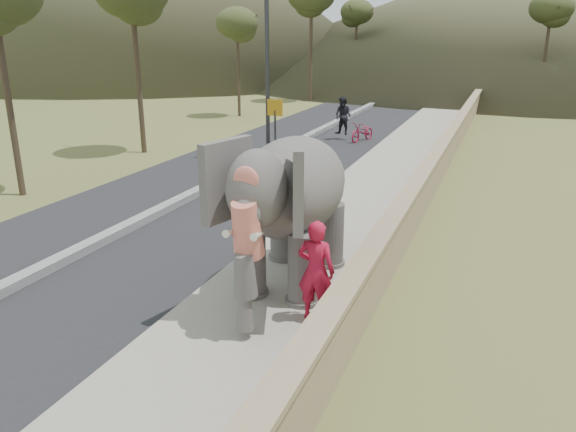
% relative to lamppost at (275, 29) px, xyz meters
% --- Properties ---
extents(ground, '(160.00, 160.00, 0.00)m').
position_rel_lamppost_xyz_m(ground, '(4.69, -14.22, -4.87)').
color(ground, olive).
rests_on(ground, ground).
extents(road, '(7.00, 120.00, 0.03)m').
position_rel_lamppost_xyz_m(road, '(-0.31, -4.22, -4.86)').
color(road, black).
rests_on(road, ground).
extents(median, '(0.35, 120.00, 0.22)m').
position_rel_lamppost_xyz_m(median, '(-0.31, -4.22, -4.76)').
color(median, black).
rests_on(median, ground).
extents(walkway, '(3.00, 120.00, 0.15)m').
position_rel_lamppost_xyz_m(walkway, '(4.69, -4.22, -4.80)').
color(walkway, '#9E9687').
rests_on(walkway, ground).
extents(parapet, '(0.30, 120.00, 1.10)m').
position_rel_lamppost_xyz_m(parapet, '(6.34, -4.22, -4.32)').
color(parapet, tan).
rests_on(parapet, ground).
extents(lamppost, '(1.76, 0.36, 8.00)m').
position_rel_lamppost_xyz_m(lamppost, '(0.00, 0.00, 0.00)').
color(lamppost, '#2B2D30').
rests_on(lamppost, ground).
extents(signboard, '(0.60, 0.08, 2.40)m').
position_rel_lamppost_xyz_m(signboard, '(0.19, -0.47, -3.23)').
color(signboard, '#2D2D33').
rests_on(signboard, ground).
extents(hill_far, '(80.00, 80.00, 14.00)m').
position_rel_lamppost_xyz_m(hill_far, '(9.69, 55.78, 2.13)').
color(hill_far, brown).
rests_on(hill_far, ground).
extents(elephant_and_man, '(2.38, 4.16, 2.96)m').
position_rel_lamppost_xyz_m(elephant_and_man, '(4.71, -10.45, -3.26)').
color(elephant_and_man, '#635E5A').
rests_on(elephant_and_man, ground).
extents(motorcyclist, '(1.98, 1.81, 1.98)m').
position_rel_lamppost_xyz_m(motorcyclist, '(1.74, 5.02, -4.09)').
color(motorcyclist, maroon).
rests_on(motorcyclist, ground).
extents(trees, '(47.10, 41.97, 8.60)m').
position_rel_lamppost_xyz_m(trees, '(8.10, 15.29, -1.14)').
color(trees, '#473828').
rests_on(trees, ground).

